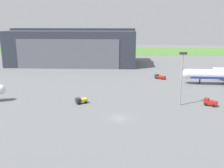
# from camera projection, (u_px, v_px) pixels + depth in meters

# --- Properties ---
(ground_plane) EXTENTS (440.00, 440.00, 0.00)m
(ground_plane) POSITION_uv_depth(u_px,v_px,m) (119.00, 118.00, 72.26)
(ground_plane) COLOR slate
(grass_field_strip) EXTENTS (440.00, 56.00, 0.08)m
(grass_field_strip) POSITION_uv_depth(u_px,v_px,m) (123.00, 51.00, 229.24)
(grass_field_strip) COLOR #4C7D34
(grass_field_strip) RESTS_ON ground_plane
(maintenance_hangar) EXTENTS (77.15, 36.87, 22.29)m
(maintenance_hangar) POSITION_uv_depth(u_px,v_px,m) (74.00, 47.00, 160.35)
(maintenance_hangar) COLOR #2D333D
(maintenance_hangar) RESTS_ON ground_plane
(stair_truck) EXTENTS (5.34, 4.34, 1.97)m
(stair_truck) POSITION_uv_depth(u_px,v_px,m) (160.00, 77.00, 120.47)
(stair_truck) COLOR #2D2D33
(stair_truck) RESTS_ON ground_plane
(pushback_tractor) EXTENTS (4.37, 3.61, 2.35)m
(pushback_tractor) POSITION_uv_depth(u_px,v_px,m) (210.00, 102.00, 82.65)
(pushback_tractor) COLOR #AD1E19
(pushback_tractor) RESTS_ON ground_plane
(ops_van) EXTENTS (4.24, 3.73, 2.01)m
(ops_van) POSITION_uv_depth(u_px,v_px,m) (81.00, 100.00, 84.85)
(ops_van) COLOR #2D2D33
(ops_van) RESTS_ON ground_plane
(apron_light_mast) EXTENTS (2.40, 0.50, 17.57)m
(apron_light_mast) POSITION_uv_depth(u_px,v_px,m) (182.00, 74.00, 80.92)
(apron_light_mast) COLOR #99999E
(apron_light_mast) RESTS_ON ground_plane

